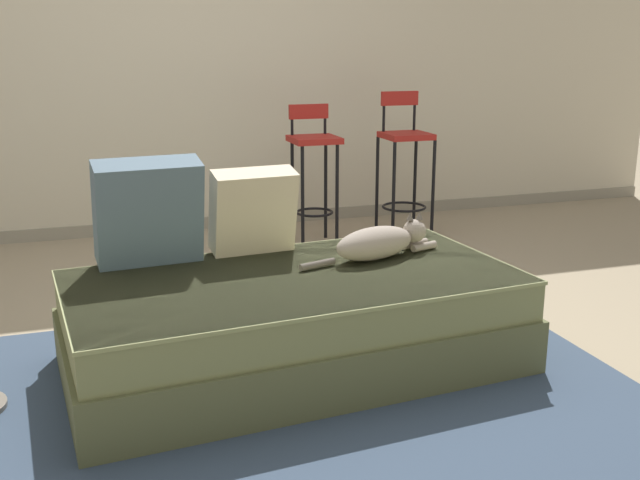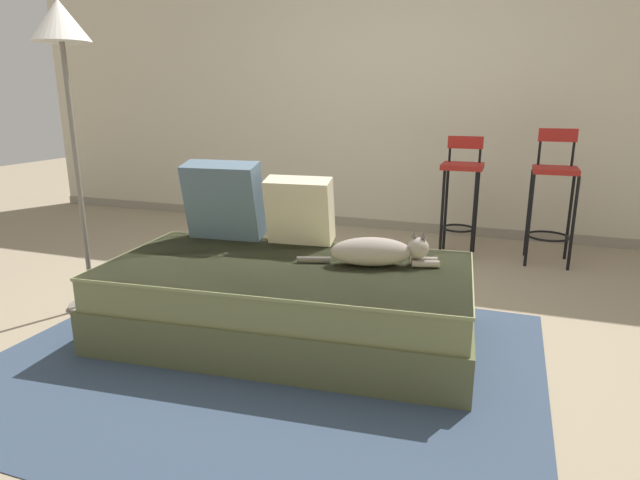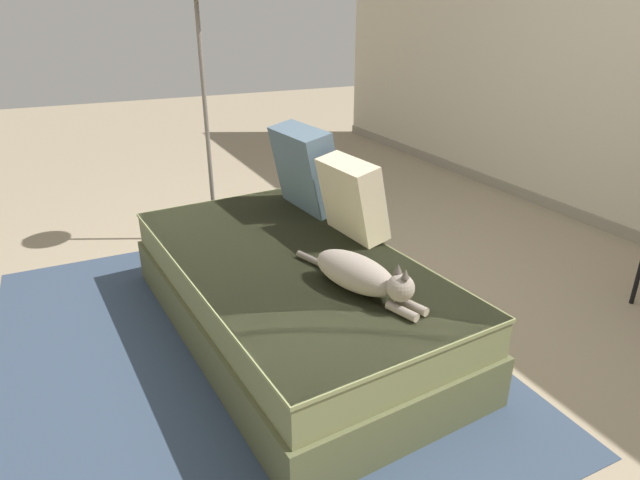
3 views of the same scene
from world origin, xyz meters
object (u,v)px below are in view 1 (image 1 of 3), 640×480
throw_pillow_corner (148,212)px  throw_pillow_middle (253,211)px  bar_stool_by_doorway (405,157)px  bar_stool_near_window (314,159)px  couch (294,320)px  cat (380,242)px

throw_pillow_corner → throw_pillow_middle: size_ratio=1.19×
throw_pillow_corner → throw_pillow_middle: 0.48m
throw_pillow_corner → throw_pillow_middle: bearing=4.9°
bar_stool_by_doorway → throw_pillow_middle: bearing=-133.5°
throw_pillow_corner → throw_pillow_middle: (0.48, 0.04, -0.04)m
throw_pillow_corner → bar_stool_near_window: 2.04m
couch → bar_stool_by_doorway: bar_stool_by_doorway is taller
couch → bar_stool_by_doorway: 2.42m
bar_stool_by_doorway → cat: bearing=-117.4°
cat → bar_stool_by_doorway: bearing=62.6°
throw_pillow_corner → bar_stool_by_doorway: 2.52m
couch → bar_stool_by_doorway: size_ratio=1.94×
throw_pillow_middle → bar_stool_by_doorway: 2.14m
throw_pillow_middle → cat: throw_pillow_middle is taller
bar_stool_near_window → bar_stool_by_doorway: bar_stool_by_doorway is taller
couch → throw_pillow_corner: (-0.56, 0.35, 0.45)m
cat → bar_stool_near_window: bar_stool_near_window is taller
couch → bar_stool_near_window: 2.11m
bar_stool_near_window → bar_stool_by_doorway: (0.68, -0.00, -0.02)m
throw_pillow_middle → couch: bearing=-78.3°
throw_pillow_corner → bar_stool_near_window: bearing=51.5°
throw_pillow_corner → bar_stool_near_window: (1.27, 1.59, -0.06)m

